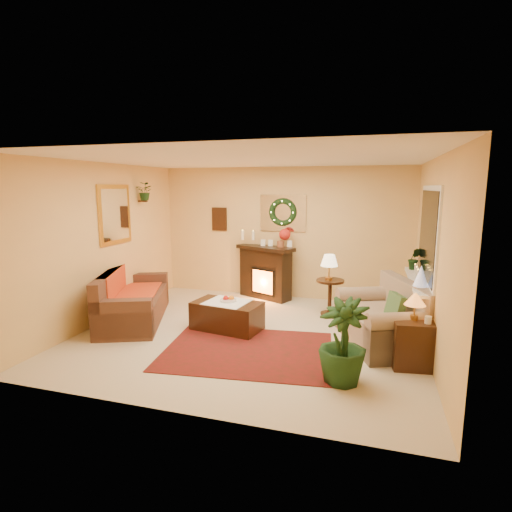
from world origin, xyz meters
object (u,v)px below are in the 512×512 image
(fireplace, at_px, (265,271))
(end_table_square, at_px, (412,345))
(loveseat, at_px, (381,315))
(side_table_round, at_px, (330,296))
(sofa, at_px, (134,295))
(coffee_table, at_px, (227,317))

(fireplace, bearing_deg, end_table_square, -20.37)
(loveseat, relative_size, end_table_square, 2.61)
(loveseat, bearing_deg, side_table_round, 105.78)
(sofa, bearing_deg, coffee_table, -21.54)
(loveseat, xyz_separation_m, coffee_table, (-2.30, -0.12, -0.21))
(side_table_round, distance_m, end_table_square, 2.13)
(sofa, height_order, side_table_round, sofa)
(side_table_round, height_order, coffee_table, side_table_round)
(fireplace, xyz_separation_m, side_table_round, (1.36, -0.73, -0.23))
(sofa, bearing_deg, loveseat, -20.14)
(loveseat, distance_m, side_table_round, 1.39)
(sofa, distance_m, end_table_square, 4.34)
(loveseat, height_order, side_table_round, loveseat)
(sofa, bearing_deg, side_table_round, -0.36)
(sofa, distance_m, loveseat, 3.94)
(loveseat, relative_size, coffee_table, 1.48)
(coffee_table, bearing_deg, side_table_round, 48.99)
(fireplace, relative_size, loveseat, 0.69)
(coffee_table, bearing_deg, sofa, -170.42)
(sofa, height_order, coffee_table, sofa)
(side_table_round, xyz_separation_m, end_table_square, (1.20, -1.76, -0.05))
(loveseat, height_order, coffee_table, loveseat)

